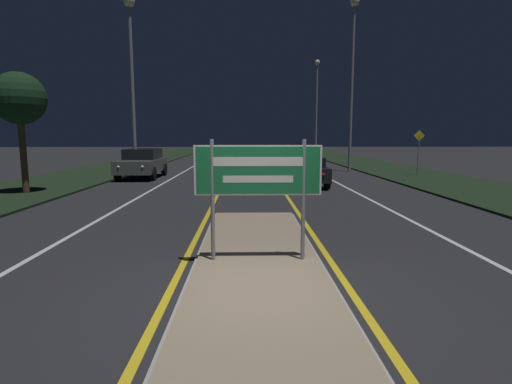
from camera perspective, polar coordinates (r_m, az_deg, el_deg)
name	(u,v)px	position (r m, az deg, el deg)	size (l,w,h in m)	color
ground_plane	(261,295)	(5.87, 0.66, -14.47)	(160.00, 160.00, 0.00)	#232326
median_island	(258,263)	(7.11, 0.28, -10.05)	(2.26, 8.78, 0.10)	#999993
verge_left	(100,171)	(27.16, -21.39, 2.77)	(5.00, 100.00, 0.08)	black
verge_right	(397,171)	(27.30, 19.50, 2.88)	(5.00, 100.00, 0.08)	black
centre_line_yellow_left	(232,166)	(30.53, -3.45, 3.75)	(0.12, 70.00, 0.01)	gold
centre_line_yellow_right	(267,166)	(30.54, 1.52, 3.76)	(0.12, 70.00, 0.01)	gold
lane_line_white_left	(194,166)	(30.77, -8.83, 3.70)	(0.12, 70.00, 0.01)	silver
lane_line_white_right	(304,166)	(30.82, 6.88, 3.74)	(0.12, 70.00, 0.01)	silver
edge_line_white_left	(155,166)	(31.30, -14.29, 3.62)	(0.10, 70.00, 0.01)	silver
edge_line_white_right	(343,166)	(31.39, 12.32, 3.69)	(0.10, 70.00, 0.01)	silver
highway_sign	(258,176)	(6.79, 0.29, 2.37)	(2.17, 0.07, 2.09)	gray
streetlight_left_near	(131,54)	(23.17, -17.41, 18.30)	(0.61, 0.61, 9.48)	gray
streetlight_right_near	(353,57)	(26.68, 13.65, 18.21)	(0.59, 0.59, 10.64)	gray
streetlight_right_far	(317,100)	(37.76, 8.65, 12.85)	(0.46, 0.46, 9.08)	gray
car_receding_0	(302,170)	(18.42, 6.63, 3.13)	(2.04, 4.16, 1.31)	black
car_receding_1	(290,158)	(26.85, 4.92, 4.80)	(1.98, 4.67, 1.47)	#B7B7BC
car_receding_2	(277,152)	(39.32, 3.03, 5.77)	(2.03, 4.56, 1.39)	#B7B7BC
car_receding_3	(299,149)	(47.89, 6.13, 6.12)	(1.94, 4.59, 1.38)	black
car_approaching_0	(142,163)	(22.52, -15.93, 4.04)	(2.01, 4.46, 1.56)	#4C514C
warning_sign	(419,148)	(24.18, 22.21, 5.80)	(0.60, 0.06, 2.49)	gray
roadside_palm_left	(19,100)	(17.72, -30.76, 11.28)	(1.95, 1.95, 4.55)	#4C3823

